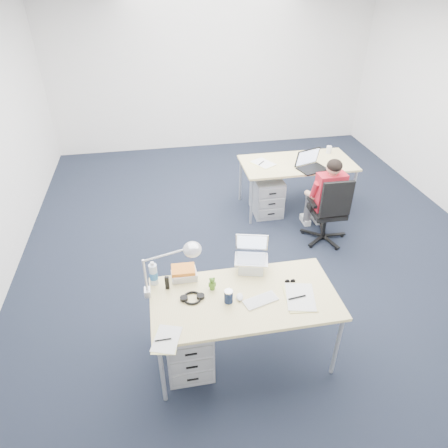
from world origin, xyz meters
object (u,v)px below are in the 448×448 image
object	(u,v)px
computer_mouse	(240,297)
headphones	(192,297)
desk_far	(297,165)
dark_laptop	(314,160)
silver_laptop	(251,256)
sunglasses	(290,281)
desk_near	(244,301)
water_bottle	(153,273)
seated_person	(324,197)
cordless_phone	(167,283)
far_cup	(329,150)
book_stack	(184,273)
office_chair	(326,223)
can_koozie	(229,296)
drawer_pedestal_near	(189,343)
desk_lamp	(164,269)
drawer_pedestal_far	(267,196)
bear_figurine	(212,283)
wireless_keyboard	(261,300)

from	to	relation	value
computer_mouse	headphones	xyz separation A→B (m)	(-0.40, 0.07, 0.00)
desk_far	dark_laptop	xyz separation A→B (m)	(0.12, -0.27, 0.18)
silver_laptop	sunglasses	size ratio (longest dim) A/B	3.25
desk_near	water_bottle	distance (m)	0.83
seated_person	cordless_phone	size ratio (longest dim) A/B	8.69
desk_near	sunglasses	world-z (taller)	sunglasses
headphones	far_cup	world-z (taller)	far_cup
water_bottle	cordless_phone	bearing A→B (deg)	-39.30
book_stack	cordless_phone	distance (m)	0.20
office_chair	can_koozie	xyz separation A→B (m)	(-1.63, -1.65, 0.52)
drawer_pedestal_near	office_chair	bearing A→B (deg)	39.65
silver_laptop	desk_lamp	xyz separation A→B (m)	(-0.80, -0.17, 0.10)
headphones	far_cup	size ratio (longest dim) A/B	1.92
office_chair	can_koozie	world-z (taller)	office_chair
seated_person	sunglasses	distance (m)	1.98
desk_near	dark_laptop	distance (m)	2.72
office_chair	sunglasses	bearing A→B (deg)	-123.55
office_chair	far_cup	xyz separation A→B (m)	(0.44, 1.15, 0.51)
headphones	book_stack	distance (m)	0.30
can_koozie	water_bottle	xyz separation A→B (m)	(-0.60, 0.35, 0.06)
drawer_pedestal_far	sunglasses	bearing A→B (deg)	-101.25
silver_laptop	can_koozie	world-z (taller)	silver_laptop
office_chair	bear_figurine	xyz separation A→B (m)	(-1.73, -1.47, 0.52)
cordless_phone	drawer_pedestal_far	bearing A→B (deg)	68.67
silver_laptop	water_bottle	distance (m)	0.89
desk_lamp	far_cup	distance (m)	3.66
can_koozie	desk_far	bearing A→B (deg)	59.65
drawer_pedestal_far	wireless_keyboard	bearing A→B (deg)	-107.27
sunglasses	desk_lamp	bearing A→B (deg)	-179.54
desk_far	drawer_pedestal_near	size ratio (longest dim) A/B	2.91
desk_far	drawer_pedestal_far	xyz separation A→B (m)	(-0.45, -0.08, -0.41)
office_chair	sunglasses	world-z (taller)	office_chair
headphones	bear_figurine	world-z (taller)	bear_figurine
book_stack	sunglasses	xyz separation A→B (m)	(0.92, -0.24, -0.04)
desk_near	desk_lamp	distance (m)	0.75
computer_mouse	bear_figurine	distance (m)	0.27
far_cup	desk_lamp	bearing A→B (deg)	-134.89
desk_near	drawer_pedestal_near	bearing A→B (deg)	-177.31
seated_person	water_bottle	world-z (taller)	seated_person
water_bottle	desk_near	bearing A→B (deg)	-22.91
bear_figurine	book_stack	size ratio (longest dim) A/B	0.56
drawer_pedestal_near	dark_laptop	world-z (taller)	dark_laptop
drawer_pedestal_near	book_stack	xyz separation A→B (m)	(0.02, 0.37, 0.51)
drawer_pedestal_far	book_stack	size ratio (longest dim) A/B	2.43
cordless_phone	far_cup	bearing A→B (deg)	58.20
desk_near	water_bottle	size ratio (longest dim) A/B	6.73
sunglasses	dark_laptop	world-z (taller)	dark_laptop
silver_laptop	book_stack	bearing A→B (deg)	-165.51
seated_person	drawer_pedestal_near	distance (m)	2.70
desk_near	can_koozie	bearing A→B (deg)	-168.81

